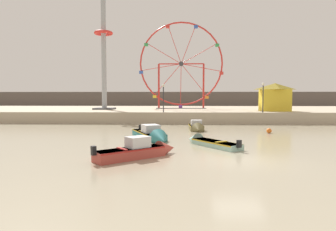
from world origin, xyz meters
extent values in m
plane|color=gray|center=(0.00, 0.00, 0.00)|extent=(240.00, 240.00, 0.00)
cube|color=#B7A88E|center=(0.00, 31.83, 0.69)|extent=(110.00, 24.55, 1.37)
cube|color=#564C47|center=(0.00, 58.64, 2.20)|extent=(140.00, 3.00, 4.40)
cube|color=#93BCAD|center=(-0.62, 3.99, 0.18)|extent=(3.01, 3.72, 0.36)
cube|color=gold|center=(-0.62, 3.99, 0.32)|extent=(3.01, 3.70, 0.08)
cone|color=#93BCAD|center=(-1.97, 5.96, 0.18)|extent=(1.42, 1.43, 1.01)
cube|color=black|center=(0.50, 2.34, 0.47)|extent=(0.31, 0.30, 0.44)
cube|color=gold|center=(-0.35, 3.60, 0.39)|extent=(0.84, 0.64, 0.06)
cube|color=olive|center=(-1.35, 13.70, 0.24)|extent=(1.36, 2.96, 0.49)
cube|color=gold|center=(-1.35, 13.70, 0.45)|extent=(1.38, 2.93, 0.08)
cone|color=olive|center=(-1.28, 11.86, 0.24)|extent=(1.21, 0.85, 1.18)
cube|color=black|center=(-1.41, 15.25, 0.60)|extent=(0.25, 0.21, 0.44)
cube|color=silver|center=(-1.34, 13.33, 0.74)|extent=(1.03, 0.91, 0.50)
cube|color=gold|center=(-1.37, 14.06, 0.52)|extent=(1.06, 0.20, 0.06)
cube|color=#B24238|center=(-5.50, 0.16, 0.27)|extent=(3.56, 3.23, 0.54)
cube|color=#B2231E|center=(-5.50, 0.16, 0.50)|extent=(3.55, 3.23, 0.08)
cone|color=#B24238|center=(-3.67, 1.71, 0.27)|extent=(1.43, 1.43, 0.99)
cube|color=black|center=(-7.02, -1.12, 0.65)|extent=(0.31, 0.31, 0.44)
cube|color=silver|center=(-5.14, 0.47, 0.83)|extent=(1.40, 1.37, 0.57)
cube|color=#B2231E|center=(-5.86, -0.14, 0.57)|extent=(0.69, 0.78, 0.06)
cube|color=teal|center=(-5.36, 8.01, 0.24)|extent=(3.12, 4.78, 0.48)
cube|color=gold|center=(-5.36, 8.01, 0.44)|extent=(3.12, 4.75, 0.08)
cone|color=teal|center=(-4.23, 5.34, 0.24)|extent=(1.76, 1.70, 1.38)
cube|color=black|center=(-6.30, 10.21, 0.59)|extent=(0.30, 0.28, 0.44)
cube|color=silver|center=(-5.14, 7.48, 0.78)|extent=(1.60, 1.72, 0.60)
cube|color=gold|center=(-5.59, 8.54, 0.51)|extent=(1.20, 0.63, 0.06)
torus|color=red|center=(-2.68, 31.39, 8.29)|extent=(12.87, 0.24, 12.87)
cylinder|color=#38383D|center=(-2.68, 31.39, 8.29)|extent=(0.70, 0.50, 0.70)
cylinder|color=red|center=(-3.72, 31.39, 11.27)|extent=(2.15, 0.08, 5.99)
cube|color=red|center=(-4.76, 31.39, 13.97)|extent=(0.56, 0.48, 0.44)
cylinder|color=red|center=(-5.40, 31.39, 9.90)|extent=(5.46, 0.08, 3.30)
cube|color=#33934C|center=(-8.11, 31.39, 11.24)|extent=(0.56, 0.48, 0.44)
cylinder|color=red|center=(-5.80, 31.39, 7.78)|extent=(6.24, 0.08, 1.09)
cube|color=#3356B7|center=(-8.92, 31.39, 7.00)|extent=(0.56, 0.48, 0.44)
cylinder|color=red|center=(-4.75, 31.39, 5.90)|extent=(4.19, 0.08, 4.83)
cube|color=yellow|center=(-6.81, 31.39, 3.23)|extent=(0.56, 0.48, 0.44)
cylinder|color=red|center=(-2.73, 31.39, 5.13)|extent=(0.17, 0.08, 6.31)
cube|color=purple|center=(-2.77, 31.39, 1.69)|extent=(0.56, 0.48, 0.44)
cylinder|color=red|center=(-0.69, 31.39, 5.84)|extent=(4.05, 0.08, 4.94)
cube|color=orange|center=(1.31, 31.39, 3.12)|extent=(0.56, 0.48, 0.44)
cylinder|color=red|center=(0.42, 31.39, 7.70)|extent=(6.22, 0.08, 1.26)
cube|color=red|center=(3.52, 31.39, 6.83)|extent=(0.56, 0.48, 0.44)
cylinder|color=red|center=(0.07, 31.39, 9.83)|extent=(5.55, 0.08, 3.15)
cube|color=#33934C|center=(2.83, 31.39, 11.09)|extent=(0.56, 0.48, 0.44)
cylinder|color=red|center=(-1.56, 31.39, 11.24)|extent=(2.32, 0.08, 5.93)
cube|color=#3356B7|center=(-0.44, 31.39, 13.91)|extent=(0.56, 0.48, 0.44)
cylinder|color=red|center=(-6.16, 31.39, 4.83)|extent=(0.28, 0.28, 6.91)
cylinder|color=red|center=(0.79, 31.39, 4.83)|extent=(0.28, 0.28, 6.91)
cylinder|color=red|center=(-2.68, 31.39, 8.29)|extent=(6.94, 0.18, 0.18)
cube|color=#4C4C51|center=(-2.68, 31.39, 1.41)|extent=(7.74, 1.20, 0.08)
cylinder|color=#999EA3|center=(-13.78, 27.58, 9.22)|extent=(0.70, 0.70, 15.70)
torus|color=red|center=(-13.78, 27.58, 12.27)|extent=(2.64, 2.64, 0.44)
cube|color=#4C4C51|center=(-13.78, 27.58, 1.49)|extent=(2.80, 2.80, 0.24)
cube|color=yellow|center=(9.16, 23.29, 2.75)|extent=(3.49, 2.53, 2.76)
pyramid|color=olive|center=(9.16, 23.29, 4.51)|extent=(3.84, 2.79, 0.80)
cylinder|color=#2D2D33|center=(-4.85, 20.13, 2.88)|extent=(0.12, 0.12, 3.02)
sphere|color=#F2EACC|center=(-4.85, 20.13, 4.53)|extent=(0.32, 0.32, 0.32)
cylinder|color=#2D2D33|center=(6.75, 19.96, 2.94)|extent=(0.12, 0.12, 3.14)
sphere|color=#F2EACC|center=(6.75, 19.96, 4.65)|extent=(0.32, 0.32, 0.32)
sphere|color=orange|center=(4.89, 11.26, 0.22)|extent=(0.44, 0.44, 0.44)
camera|label=1|loc=(-2.98, -14.82, 3.19)|focal=31.66mm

